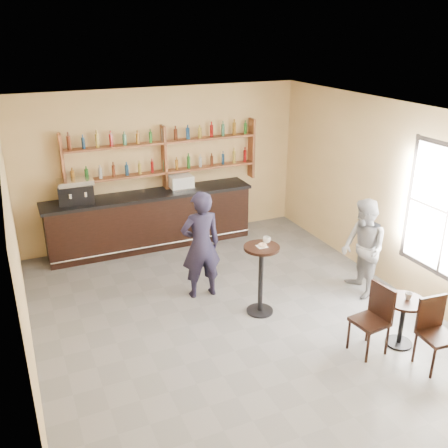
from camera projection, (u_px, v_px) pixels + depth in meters
name	position (u px, v px, depth m)	size (l,w,h in m)	color
floor	(233.00, 315.00, 8.01)	(7.00, 7.00, 0.00)	slate
ceiling	(234.00, 114.00, 6.81)	(7.00, 7.00, 0.00)	white
wall_back	(163.00, 166.00, 10.38)	(7.00, 7.00, 0.00)	#DFBB7F
wall_front	(399.00, 355.00, 4.44)	(7.00, 7.00, 0.00)	#DFBB7F
wall_left	(18.00, 258.00, 6.28)	(7.00, 7.00, 0.00)	#DFBB7F
wall_right	(392.00, 196.00, 8.54)	(7.00, 7.00, 0.00)	#DFBB7F
window_pane	(448.00, 214.00, 7.48)	(2.00, 2.00, 0.00)	white
window_frame	(448.00, 214.00, 7.48)	(0.04, 1.70, 2.10)	black
shelf_unit	(164.00, 157.00, 10.19)	(4.00, 0.26, 1.40)	brown
liquor_bottles	(164.00, 149.00, 10.13)	(3.68, 0.10, 1.00)	#8C5919
bar_counter	(151.00, 220.00, 10.31)	(4.27, 0.83, 1.15)	black
espresso_machine	(76.00, 191.00, 9.47)	(0.65, 0.42, 0.46)	black
pastry_case	(181.00, 182.00, 10.29)	(0.49, 0.39, 0.29)	silver
pedestal_table	(261.00, 280.00, 7.89)	(0.56, 0.56, 1.16)	black
napkin	(262.00, 246.00, 7.67)	(0.15, 0.15, 0.00)	white
donut	(263.00, 245.00, 7.65)	(0.13, 0.13, 0.05)	#D0854C
cup_pedestal	(267.00, 240.00, 7.79)	(0.12, 0.12, 0.10)	white
man_main	(201.00, 245.00, 8.27)	(0.68, 0.45, 1.87)	black
cafe_table	(402.00, 322.00, 7.15)	(0.58, 0.58, 0.73)	black
cup_cafe	(408.00, 296.00, 7.02)	(0.11, 0.11, 0.10)	white
chair_west	(370.00, 321.00, 6.94)	(0.44, 0.44, 1.01)	black
chair_south	(438.00, 336.00, 6.61)	(0.43, 0.43, 0.99)	black
patron_second	(363.00, 249.00, 8.34)	(0.83, 0.64, 1.70)	gray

